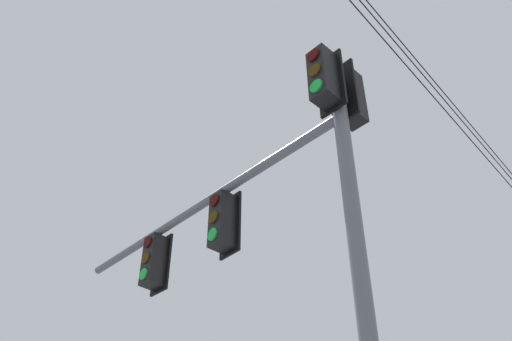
{
  "coord_description": "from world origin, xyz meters",
  "views": [
    {
      "loc": [
        2.72,
        -5.56,
        1.25
      ],
      "look_at": [
        -1.26,
        -0.29,
        6.27
      ],
      "focal_mm": 39.07,
      "sensor_mm": 36.0,
      "label": 1
    }
  ],
  "objects": [
    {
      "name": "signal_mast_assembly",
      "position": [
        -0.92,
        -0.34,
        5.31
      ],
      "size": [
        6.27,
        1.53,
        7.34
      ],
      "color": "slate",
      "rests_on": "ground"
    }
  ]
}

